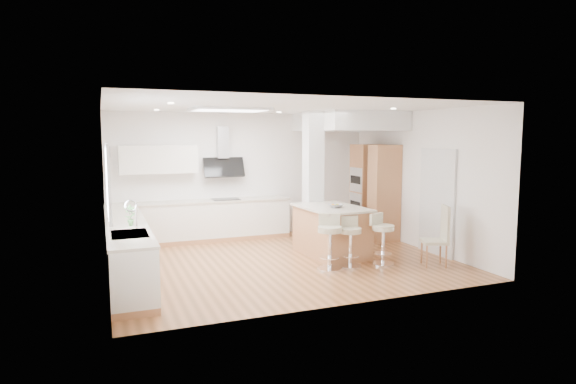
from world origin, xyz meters
name	(u,v)px	position (x,y,z in m)	size (l,w,h in m)	color
ground	(282,261)	(0.00, 0.00, 0.00)	(6.00, 6.00, 0.00)	#A96B3F
ceiling	(282,261)	(0.00, 0.00, 0.00)	(6.00, 5.00, 0.02)	white
wall_back	(243,175)	(0.00, 2.50, 1.40)	(6.00, 0.04, 2.80)	white
wall_left	(105,192)	(-3.00, 0.00, 1.40)	(0.04, 5.00, 2.80)	white
wall_right	(420,180)	(3.00, 0.00, 1.40)	(0.04, 5.00, 2.80)	white
skylight	(230,110)	(-0.79, 0.60, 2.77)	(4.10, 2.10, 0.06)	silver
window_left	(108,178)	(-2.96, -0.90, 1.69)	(0.06, 1.28, 1.07)	white
doorway_right	(437,203)	(2.97, -0.60, 1.00)	(0.05, 1.00, 2.10)	#4D443C
counter_left	(126,246)	(-2.70, 0.23, 0.46)	(0.63, 4.50, 1.35)	tan
counter_back	(207,209)	(-0.91, 2.22, 0.70)	(3.62, 0.63, 2.50)	tan
pillar	(313,179)	(1.05, 0.95, 1.40)	(0.35, 0.35, 2.80)	silver
soffit	(348,122)	(2.10, 1.40, 2.60)	(1.78, 2.20, 0.40)	white
oven_column	(374,191)	(2.68, 1.23, 1.05)	(0.63, 1.21, 2.10)	tan
peninsula	(331,230)	(1.04, 0.08, 0.48)	(1.12, 1.62, 1.02)	tan
bar_stool_a	(330,239)	(0.57, -0.82, 0.54)	(0.56, 0.56, 0.96)	white
bar_stool_b	(350,239)	(0.98, -0.80, 0.50)	(0.48, 0.48, 0.88)	white
bar_stool_c	(382,236)	(1.59, -0.87, 0.51)	(0.54, 0.54, 0.91)	white
dining_chair	(440,234)	(2.47, -1.33, 0.58)	(0.55, 0.55, 1.08)	beige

